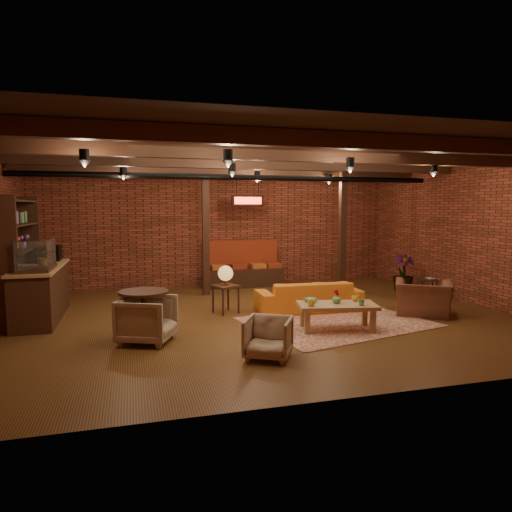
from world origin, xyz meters
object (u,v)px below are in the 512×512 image
object	(u,v)px
side_table_book	(427,280)
coffee_table	(336,307)
side_table_lamp	(226,277)
armchair_b	(268,336)
round_table_left	(144,307)
armchair_right	(423,292)
armchair_a	(147,317)
plant_tall	(404,237)
sofa	(308,296)

from	to	relation	value
side_table_book	coffee_table	bearing A→B (deg)	-149.28
side_table_lamp	armchair_b	xyz separation A→B (m)	(0.02, -2.95, -0.42)
round_table_left	armchair_right	distance (m)	5.51
coffee_table	armchair_a	xyz separation A→B (m)	(-3.27, 0.13, -0.01)
round_table_left	armchair_right	bearing A→B (deg)	3.68
side_table_book	plant_tall	distance (m)	1.40
sofa	armchair_a	world-z (taller)	armchair_a
side_table_lamp	side_table_book	world-z (taller)	side_table_lamp
sofa	side_table_book	distance (m)	3.24
sofa	armchair_right	size ratio (longest dim) A/B	2.05
round_table_left	plant_tall	xyz separation A→B (m)	(6.61, 2.75, 0.86)
side_table_lamp	armchair_a	world-z (taller)	side_table_lamp
armchair_a	side_table_lamp	bearing A→B (deg)	-20.88
sofa	side_table_lamp	size ratio (longest dim) A/B	2.21
sofa	round_table_left	xyz separation A→B (m)	(-3.40, -1.33, 0.25)
armchair_a	side_table_book	distance (m)	6.82
round_table_left	plant_tall	size ratio (longest dim) A/B	0.29
sofa	plant_tall	world-z (taller)	plant_tall
sofa	armchair_right	xyz separation A→B (m)	(2.10, -0.97, 0.15)
side_table_book	armchair_a	bearing A→B (deg)	-164.44
round_table_left	armchair_right	world-z (taller)	armchair_right
armchair_a	plant_tall	bearing A→B (deg)	-43.21
sofa	coffee_table	distance (m)	1.54
side_table_lamp	plant_tall	world-z (taller)	plant_tall
side_table_lamp	side_table_book	bearing A→B (deg)	1.78
side_table_lamp	plant_tall	xyz separation A→B (m)	(4.93, 1.16, 0.68)
coffee_table	plant_tall	xyz separation A→B (m)	(3.30, 2.96, 1.01)
sofa	round_table_left	world-z (taller)	round_table_left
armchair_right	side_table_book	world-z (taller)	armchair_right
armchair_a	round_table_left	bearing A→B (deg)	52.04
armchair_b	side_table_lamp	bearing A→B (deg)	119.21
side_table_lamp	armchair_a	bearing A→B (deg)	-134.36
round_table_left	side_table_book	distance (m)	6.84
armchair_a	sofa	bearing A→B (deg)	-43.86
armchair_b	plant_tall	xyz separation A→B (m)	(4.91, 4.10, 1.10)
armchair_b	side_table_book	xyz separation A→B (m)	(4.91, 3.10, 0.11)
round_table_left	side_table_lamp	bearing A→B (deg)	43.58
sofa	armchair_b	xyz separation A→B (m)	(-1.70, -2.67, 0.01)
sofa	armchair_b	bearing A→B (deg)	59.37
armchair_a	armchair_b	size ratio (longest dim) A/B	1.25
armchair_a	armchair_right	xyz separation A→B (m)	(5.46, 0.43, 0.05)
sofa	plant_tall	bearing A→B (deg)	-154.19
side_table_lamp	plant_tall	distance (m)	5.11
coffee_table	round_table_left	world-z (taller)	round_table_left
coffee_table	side_table_book	bearing A→B (deg)	30.72
coffee_table	side_table_lamp	bearing A→B (deg)	132.17
armchair_a	plant_tall	distance (m)	7.23
side_table_lamp	armchair_b	bearing A→B (deg)	-89.58
coffee_table	round_table_left	size ratio (longest dim) A/B	1.79
coffee_table	side_table_lamp	world-z (taller)	side_table_lamp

